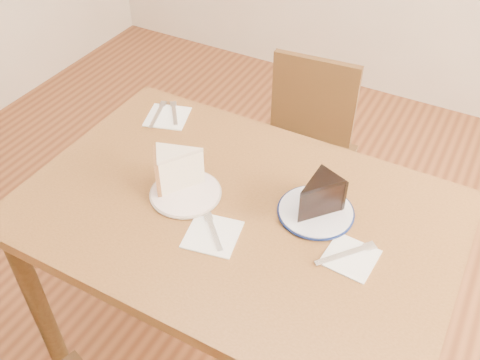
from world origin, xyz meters
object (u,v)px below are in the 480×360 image
chair_far (300,154)px  chocolate_cake (315,199)px  plate_navy (316,212)px  carrot_cake (182,169)px  plate_cream (186,193)px  table (237,233)px

chair_far → chocolate_cake: chocolate_cake is taller
plate_navy → chair_far: bearing=115.6°
chair_far → carrot_cake: carrot_cake is taller
plate_cream → chocolate_cake: bearing=15.8°
plate_cream → carrot_cake: 0.07m
carrot_cake → chair_far: bearing=134.0°
table → chair_far: size_ratio=1.48×
chair_far → chocolate_cake: bearing=109.8°
chair_far → plate_cream: size_ratio=4.16×
table → plate_navy: size_ratio=5.94×
table → plate_navy: bearing=23.8°
table → plate_navy: (0.20, 0.09, 0.10)m
table → chocolate_cake: (0.20, 0.08, 0.16)m
plate_cream → carrot_cake: carrot_cake is taller
plate_navy → chocolate_cake: chocolate_cake is taller
plate_navy → carrot_cake: (-0.38, -0.08, 0.06)m
chair_far → carrot_cake: (-0.10, -0.65, 0.37)m
table → chair_far: 0.69m
plate_navy → carrot_cake: carrot_cake is taller
table → carrot_cake: 0.24m
table → plate_cream: 0.19m
plate_navy → plate_cream: bearing=-163.0°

